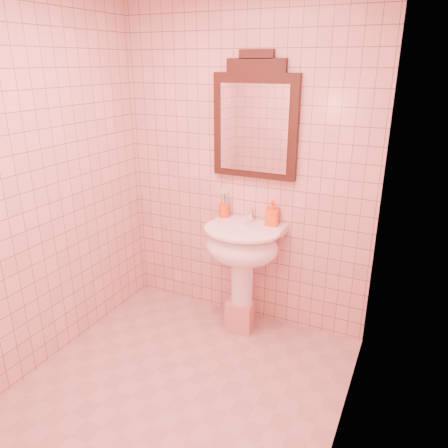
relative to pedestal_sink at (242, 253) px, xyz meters
The scene contains 8 objects.
floor 1.10m from the pedestal_sink, 95.65° to the right, with size 2.20×2.20×0.00m, color tan.
back_wall 0.64m from the pedestal_sink, 110.64° to the left, with size 2.00×0.02×2.50m, color #CA9B8D.
pedestal_sink is the anchor object (origin of this frame).
faucet 0.29m from the pedestal_sink, 90.00° to the left, with size 0.04×0.16×0.11m.
mirror 0.98m from the pedestal_sink, 90.00° to the left, with size 0.64×0.06×0.89m.
toothbrush_cup 0.39m from the pedestal_sink, 143.35° to the left, with size 0.09×0.09×0.20m.
soap_dispenser 0.38m from the pedestal_sink, 42.26° to the left, with size 0.09×0.09×0.20m, color #E45A13.
towel 0.54m from the pedestal_sink, 93.42° to the right, with size 0.20×0.14×0.25m, color #E1A184.
Camera 1 is at (1.24, -1.91, 2.02)m, focal length 35.00 mm.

